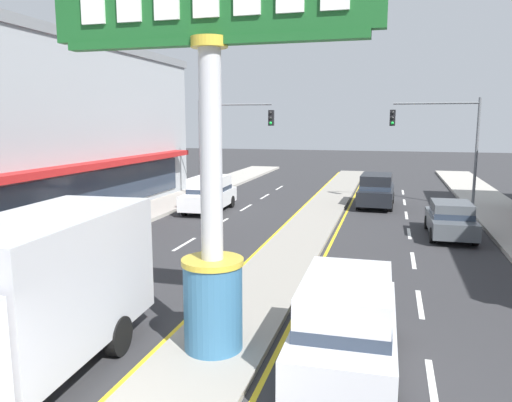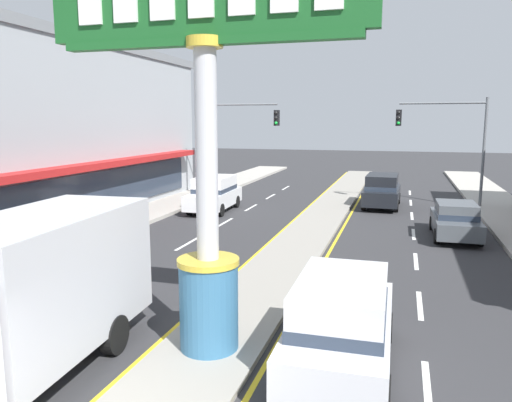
{
  "view_description": "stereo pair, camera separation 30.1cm",
  "coord_description": "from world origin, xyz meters",
  "views": [
    {
      "loc": [
        3.47,
        -4.31,
        4.91
      ],
      "look_at": [
        -0.27,
        9.42,
        2.6
      ],
      "focal_mm": 34.63,
      "sensor_mm": 36.0,
      "label": 1
    },
    {
      "loc": [
        3.76,
        -4.22,
        4.91
      ],
      "look_at": [
        -0.27,
        9.42,
        2.6
      ],
      "focal_mm": 34.63,
      "sensor_mm": 36.0,
      "label": 2
    }
  ],
  "objects": [
    {
      "name": "box_truck_near_left_lane",
      "position": [
        -2.85,
        2.77,
        1.69
      ],
      "size": [
        2.57,
        7.01,
        3.12
      ],
      "color": "silver",
      "rests_on": "ground"
    },
    {
      "name": "sidewalk_left",
      "position": [
        -9.21,
        16.0,
        0.09
      ],
      "size": [
        3.0,
        60.0,
        0.18
      ],
      "primitive_type": "cube",
      "color": "#ADA89E",
      "rests_on": "ground"
    },
    {
      "name": "median_strip",
      "position": [
        0.0,
        18.0,
        0.07
      ],
      "size": [
        2.22,
        52.0,
        0.14
      ],
      "primitive_type": "cube",
      "color": "gray",
      "rests_on": "ground"
    },
    {
      "name": "suv_near_right_lane",
      "position": [
        2.76,
        5.13,
        0.98
      ],
      "size": [
        2.01,
        4.62,
        1.9
      ],
      "color": "silver",
      "rests_on": "ground"
    },
    {
      "name": "sedan_far_left_oncoming",
      "position": [
        6.06,
        17.79,
        0.79
      ],
      "size": [
        1.89,
        4.32,
        1.53
      ],
      "color": "#4C5156",
      "rests_on": "ground"
    },
    {
      "name": "suv_far_right_lane",
      "position": [
        2.76,
        24.69,
        0.98
      ],
      "size": [
        2.06,
        4.65,
        1.9
      ],
      "color": "black",
      "rests_on": "ground"
    },
    {
      "name": "lane_markings",
      "position": [
        -0.0,
        16.65,
        0.0
      ],
      "size": [
        8.96,
        52.0,
        0.01
      ],
      "color": "silver",
      "rests_on": "ground"
    },
    {
      "name": "storefront_left",
      "position": [
        -15.31,
        16.47,
        4.46
      ],
      "size": [
        10.89,
        23.24,
        8.92
      ],
      "color": "#999EA3",
      "rests_on": "ground"
    },
    {
      "name": "suv_mid_left_lane",
      "position": [
        -6.06,
        20.87,
        0.98
      ],
      "size": [
        2.09,
        4.67,
        1.9
      ],
      "color": "white",
      "rests_on": "ground"
    },
    {
      "name": "traffic_light_right_side",
      "position": [
        6.34,
        25.62,
        4.25
      ],
      "size": [
        4.86,
        0.46,
        6.2
      ],
      "color": "slate",
      "rests_on": "ground"
    },
    {
      "name": "traffic_light_left_side",
      "position": [
        -6.34,
        24.76,
        4.25
      ],
      "size": [
        4.86,
        0.46,
        6.2
      ],
      "color": "slate",
      "rests_on": "ground"
    },
    {
      "name": "district_sign",
      "position": [
        0.0,
        4.99,
        4.23
      ],
      "size": [
        6.63,
        1.3,
        7.98
      ],
      "color": "#33668C",
      "rests_on": "median_strip"
    }
  ]
}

